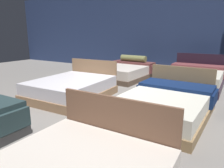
{
  "coord_description": "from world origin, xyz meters",
  "views": [
    {
      "loc": [
        2.3,
        -3.79,
        1.56
      ],
      "look_at": [
        -0.26,
        0.41,
        0.37
      ],
      "focal_mm": 33.13,
      "sensor_mm": 36.0,
      "label": 1
    }
  ],
  "objects_px": {
    "bed_2": "(72,88)",
    "bed_3": "(166,104)",
    "bed_5": "(193,78)",
    "bed_4": "(124,71)"
  },
  "relations": [
    {
      "from": "bed_3",
      "to": "bed_5",
      "type": "relative_size",
      "value": 1.04
    },
    {
      "from": "bed_4",
      "to": "bed_5",
      "type": "height_order",
      "value": "bed_5"
    },
    {
      "from": "bed_5",
      "to": "bed_3",
      "type": "bearing_deg",
      "value": -90.15
    },
    {
      "from": "bed_2",
      "to": "bed_5",
      "type": "bearing_deg",
      "value": 46.98
    },
    {
      "from": "bed_2",
      "to": "bed_3",
      "type": "distance_m",
      "value": 2.39
    },
    {
      "from": "bed_2",
      "to": "bed_3",
      "type": "xyz_separation_m",
      "value": [
        2.39,
        0.05,
        0.0
      ]
    },
    {
      "from": "bed_3",
      "to": "bed_5",
      "type": "xyz_separation_m",
      "value": [
        -0.0,
        2.7,
        0.03
      ]
    },
    {
      "from": "bed_3",
      "to": "bed_4",
      "type": "distance_m",
      "value": 3.62
    },
    {
      "from": "bed_2",
      "to": "bed_3",
      "type": "bearing_deg",
      "value": -0.82
    },
    {
      "from": "bed_2",
      "to": "bed_3",
      "type": "height_order",
      "value": "bed_2"
    }
  ]
}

